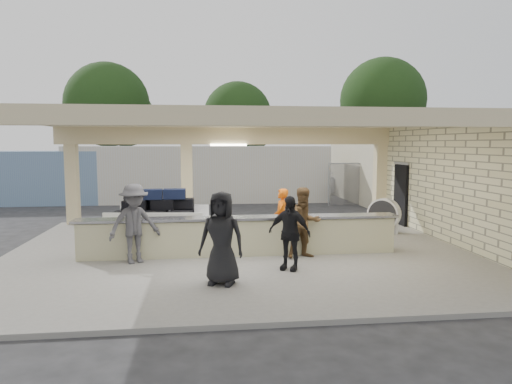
{
  "coord_description": "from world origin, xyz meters",
  "views": [
    {
      "loc": [
        -0.93,
        -11.91,
        2.93
      ],
      "look_at": [
        0.58,
        1.0,
        1.55
      ],
      "focal_mm": 32.0,
      "sensor_mm": 36.0,
      "label": 1
    }
  ],
  "objects": [
    {
      "name": "ground",
      "position": [
        0.0,
        0.0,
        0.0
      ],
      "size": [
        120.0,
        120.0,
        0.0
      ],
      "primitive_type": "plane",
      "color": "#242427",
      "rests_on": "ground"
    },
    {
      "name": "pavilion",
      "position": [
        0.21,
        0.66,
        1.35
      ],
      "size": [
        12.01,
        10.0,
        3.55
      ],
      "color": "slate",
      "rests_on": "ground"
    },
    {
      "name": "baggage_counter",
      "position": [
        0.0,
        -0.5,
        0.59
      ],
      "size": [
        8.2,
        0.58,
        0.98
      ],
      "color": "#BAB68B",
      "rests_on": "pavilion"
    },
    {
      "name": "luggage_cart",
      "position": [
        -2.2,
        1.07,
        0.93
      ],
      "size": [
        2.82,
        1.93,
        1.55
      ],
      "rotation": [
        0.0,
        0.0,
        -0.11
      ],
      "color": "silver",
      "rests_on": "pavilion"
    },
    {
      "name": "drum_fan",
      "position": [
        4.77,
        1.81,
        0.7
      ],
      "size": [
        0.98,
        0.91,
        1.11
      ],
      "rotation": [
        0.0,
        0.0,
        -0.71
      ],
      "color": "silver",
      "rests_on": "pavilion"
    },
    {
      "name": "baggage_handler",
      "position": [
        1.2,
        0.3,
        0.9
      ],
      "size": [
        0.47,
        0.65,
        1.61
      ],
      "primitive_type": "imported",
      "rotation": [
        0.0,
        0.0,
        4.43
      ],
      "color": "#DC580B",
      "rests_on": "pavilion"
    },
    {
      "name": "passenger_a",
      "position": [
        1.56,
        -1.0,
        0.98
      ],
      "size": [
        0.91,
        0.54,
        1.76
      ],
      "primitive_type": "imported",
      "rotation": [
        0.0,
        0.0,
        0.21
      ],
      "color": "brown",
      "rests_on": "pavilion"
    },
    {
      "name": "passenger_b",
      "position": [
        0.98,
        -2.01,
        0.94
      ],
      "size": [
        1.03,
        0.82,
        1.68
      ],
      "primitive_type": "imported",
      "rotation": [
        0.0,
        0.0,
        -0.55
      ],
      "color": "black",
      "rests_on": "pavilion"
    },
    {
      "name": "passenger_c",
      "position": [
        -2.55,
        -1.0,
        1.05
      ],
      "size": [
        1.28,
        0.92,
        1.89
      ],
      "primitive_type": "imported",
      "rotation": [
        0.0,
        0.0,
        0.46
      ],
      "color": "#444448",
      "rests_on": "pavilion"
    },
    {
      "name": "passenger_d",
      "position": [
        -0.57,
        -2.88,
        1.04
      ],
      "size": [
        0.99,
        0.67,
        1.89
      ],
      "primitive_type": "imported",
      "rotation": [
        0.0,
        0.0,
        -0.34
      ],
      "color": "black",
      "rests_on": "pavilion"
    },
    {
      "name": "car_white_a",
      "position": [
        7.73,
        13.87,
        0.71
      ],
      "size": [
        5.34,
        3.4,
        1.41
      ],
      "primitive_type": "imported",
      "rotation": [
        0.0,
        0.0,
        1.34
      ],
      "color": "silver",
      "rests_on": "ground"
    },
    {
      "name": "car_white_b",
      "position": [
        11.46,
        13.85,
        0.8
      ],
      "size": [
        5.41,
        3.86,
        1.61
      ],
      "primitive_type": "imported",
      "rotation": [
        0.0,
        0.0,
        1.14
      ],
      "color": "silver",
      "rests_on": "ground"
    },
    {
      "name": "car_dark",
      "position": [
        5.38,
        15.77,
        0.7
      ],
      "size": [
        4.37,
        2.01,
        1.4
      ],
      "primitive_type": "imported",
      "rotation": [
        0.0,
        0.0,
        1.44
      ],
      "color": "black",
      "rests_on": "ground"
    },
    {
      "name": "container_white",
      "position": [
        -1.07,
        11.41,
        1.4
      ],
      "size": [
        13.0,
        2.91,
        2.8
      ],
      "primitive_type": "cube",
      "rotation": [
        0.0,
        0.0,
        -0.03
      ],
      "color": "beige",
      "rests_on": "ground"
    },
    {
      "name": "container_blue",
      "position": [
        -10.46,
        11.38,
        1.28
      ],
      "size": [
        9.9,
        2.46,
        2.57
      ],
      "primitive_type": "cube",
      "rotation": [
        0.0,
        0.0,
        0.01
      ],
      "color": "#6584A2",
      "rests_on": "ground"
    },
    {
      "name": "fence",
      "position": [
        11.0,
        9.0,
        1.05
      ],
      "size": [
        12.06,
        0.06,
        2.03
      ],
      "color": "gray",
      "rests_on": "ground"
    },
    {
      "name": "tree_left",
      "position": [
        -7.68,
        24.16,
        5.59
      ],
      "size": [
        6.6,
        6.3,
        9.0
      ],
      "color": "#382619",
      "rests_on": "ground"
    },
    {
      "name": "tree_mid",
      "position": [
        2.32,
        26.16,
        4.96
      ],
      "size": [
        6.0,
        5.6,
        8.0
      ],
      "color": "#382619",
      "rests_on": "ground"
    },
    {
      "name": "tree_right",
      "position": [
        14.32,
        25.16,
        6.21
      ],
      "size": [
        7.2,
        7.0,
        10.0
      ],
      "color": "#382619",
      "rests_on": "ground"
    },
    {
      "name": "adjacent_building",
      "position": [
        9.5,
        10.0,
        1.6
      ],
      "size": [
        6.0,
        8.0,
        3.2
      ],
      "primitive_type": "cube",
      "color": "beige",
      "rests_on": "ground"
    }
  ]
}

